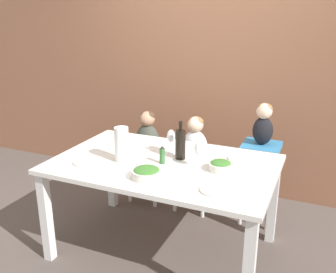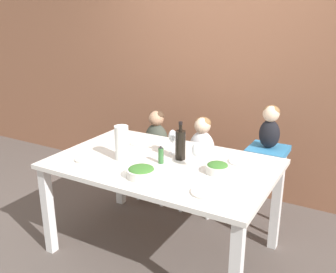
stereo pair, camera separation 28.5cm
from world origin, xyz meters
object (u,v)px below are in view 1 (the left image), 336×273
at_px(salad_bowl_small, 221,166).
at_px(dinner_plate_back_right, 241,159).
at_px(person_baby_right, 263,122).
at_px(dinner_plate_front_right, 216,190).
at_px(paper_towel_roll, 122,145).
at_px(salad_bowl_large, 146,173).
at_px(chair_right_highchair, 260,163).
at_px(wine_glass_far, 171,137).
at_px(chair_far_left, 148,165).
at_px(dinner_plate_back_left, 135,143).
at_px(person_child_center, 195,142).
at_px(wine_bottle, 180,144).
at_px(chair_far_center, 194,173).
at_px(person_child_left, 148,135).
at_px(dinner_plate_front_left, 87,162).
at_px(wine_glass_near, 199,150).

relative_size(salad_bowl_small, dinner_plate_back_right, 0.85).
relative_size(person_baby_right, dinner_plate_front_right, 1.81).
height_order(paper_towel_roll, salad_bowl_small, paper_towel_roll).
xyz_separation_m(salad_bowl_large, dinner_plate_front_right, (0.49, -0.00, -0.03)).
xyz_separation_m(chair_right_highchair, salad_bowl_small, (-0.16, -0.74, 0.23)).
height_order(paper_towel_roll, wine_glass_far, paper_towel_roll).
xyz_separation_m(chair_far_left, dinner_plate_back_left, (0.11, -0.47, 0.40)).
xyz_separation_m(person_child_center, wine_glass_far, (-0.01, -0.55, 0.22)).
relative_size(person_baby_right, wine_bottle, 1.22).
bearing_deg(person_child_center, salad_bowl_large, -88.67).
bearing_deg(dinner_plate_back_left, chair_far_center, 50.83).
bearing_deg(chair_far_center, chair_right_highchair, 0.00).
height_order(chair_right_highchair, person_child_left, person_child_left).
height_order(wine_glass_far, dinner_plate_back_right, wine_glass_far).
distance_m(salad_bowl_small, dinner_plate_front_left, 1.00).
height_order(person_baby_right, wine_glass_near, person_baby_right).
xyz_separation_m(wine_glass_near, dinner_plate_back_left, (-0.68, 0.27, -0.13)).
height_order(person_baby_right, wine_glass_far, person_baby_right).
bearing_deg(person_child_center, salad_bowl_small, -58.33).
bearing_deg(paper_towel_roll, person_child_center, 71.88).
height_order(person_child_center, paper_towel_roll, paper_towel_roll).
height_order(chair_right_highchair, dinner_plate_back_left, dinner_plate_back_left).
bearing_deg(salad_bowl_large, chair_far_left, 116.30).
relative_size(chair_far_left, salad_bowl_large, 2.14).
xyz_separation_m(person_baby_right, wine_glass_near, (-0.33, -0.75, -0.05)).
bearing_deg(chair_right_highchair, paper_towel_roll, -136.23).
relative_size(chair_right_highchair, wine_glass_near, 3.84).
height_order(paper_towel_roll, dinner_plate_back_left, paper_towel_roll).
height_order(salad_bowl_large, salad_bowl_small, same).
bearing_deg(paper_towel_roll, dinner_plate_front_left, -149.38).
xyz_separation_m(chair_far_left, wine_glass_far, (0.49, -0.55, 0.53)).
relative_size(chair_right_highchair, paper_towel_roll, 2.80).
height_order(wine_glass_near, salad_bowl_small, wine_glass_near).
bearing_deg(wine_glass_far, dinner_plate_front_left, -138.41).
bearing_deg(chair_far_center, dinner_plate_back_left, -129.17).
relative_size(chair_right_highchair, person_child_left, 1.55).
xyz_separation_m(chair_far_center, wine_glass_near, (0.29, -0.74, 0.53)).
distance_m(chair_far_left, dinner_plate_back_right, 1.21).
height_order(chair_far_left, wine_glass_near, wine_glass_near).
height_order(wine_bottle, salad_bowl_small, wine_bottle).
bearing_deg(wine_glass_far, salad_bowl_large, -86.05).
relative_size(chair_far_left, dinner_plate_back_left, 2.22).
bearing_deg(dinner_plate_front_left, salad_bowl_large, -6.70).
xyz_separation_m(chair_far_left, wine_glass_near, (0.79, -0.74, 0.53)).
distance_m(chair_right_highchair, person_child_left, 1.12).
height_order(chair_far_center, paper_towel_roll, paper_towel_roll).
bearing_deg(person_child_center, person_baby_right, 0.04).
distance_m(wine_glass_near, dinner_plate_back_left, 0.74).
height_order(wine_glass_far, dinner_plate_back_left, wine_glass_far).
bearing_deg(wine_glass_far, dinner_plate_back_left, 168.26).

